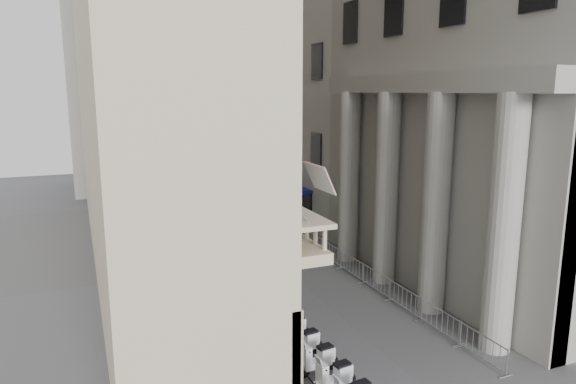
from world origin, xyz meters
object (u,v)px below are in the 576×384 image
Objects in this scene: street_lamp at (189,166)px; info_kiosk at (212,236)px; pedestrian_a at (226,212)px; pedestrian_b at (254,223)px; security_tent at (223,205)px.

street_lamp reaches higher than info_kiosk.
pedestrian_b reaches higher than pedestrian_a.
street_lamp is 6.17m from pedestrian_b.
security_tent is 5.46m from pedestrian_a.
security_tent is 2.21× the size of pedestrian_a.
security_tent is 0.44× the size of street_lamp.
info_kiosk is 0.93× the size of pedestrian_b.
security_tent is 2.92m from pedestrian_b.
street_lamp is 5.06× the size of pedestrian_a.
pedestrian_a is (2.65, 6.11, -0.04)m from info_kiosk.
info_kiosk reaches higher than pedestrian_a.
info_kiosk is at bearing 65.91° from pedestrian_a.
pedestrian_a is (1.53, 4.94, -1.73)m from security_tent.
street_lamp is at bearing 49.98° from pedestrian_a.
pedestrian_b is at bearing 100.07° from pedestrian_a.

